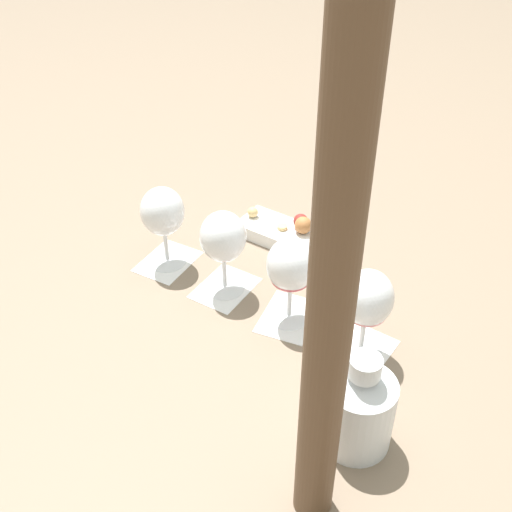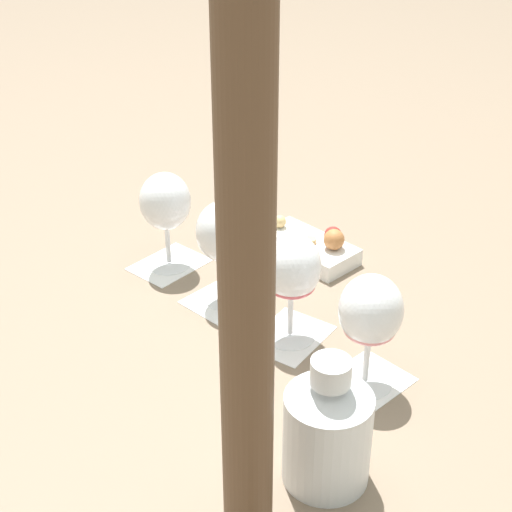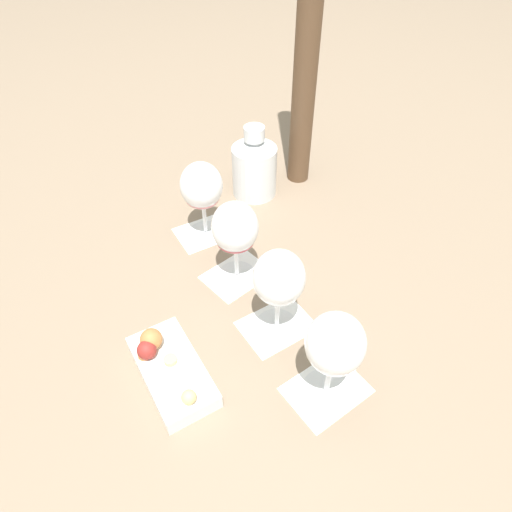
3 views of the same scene
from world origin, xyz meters
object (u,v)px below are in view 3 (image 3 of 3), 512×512
at_px(wine_glass_0, 202,189).
at_px(wine_glass_3, 335,347).
at_px(wine_glass_1, 235,231).
at_px(ceramic_vase, 254,166).
at_px(wine_glass_2, 279,282).
at_px(snack_dish, 169,368).

bearing_deg(wine_glass_0, wine_glass_3, 41.96).
bearing_deg(wine_glass_1, ceramic_vase, -174.83).
xyz_separation_m(wine_glass_0, wine_glass_3, (0.32, 0.29, -0.00)).
distance_m(wine_glass_2, ceramic_vase, 0.40).
height_order(wine_glass_2, snack_dish, wine_glass_2).
bearing_deg(wine_glass_1, wine_glass_2, 42.69).
bearing_deg(wine_glass_3, wine_glass_1, -137.54).
height_order(wine_glass_2, ceramic_vase, wine_glass_2).
bearing_deg(wine_glass_0, wine_glass_2, 41.83).
xyz_separation_m(wine_glass_3, ceramic_vase, (-0.48, -0.22, -0.04)).
xyz_separation_m(wine_glass_3, snack_dish, (0.02, -0.24, -0.09)).
distance_m(wine_glass_3, snack_dish, 0.26).
xyz_separation_m(ceramic_vase, snack_dish, (0.51, -0.02, -0.05)).
height_order(wine_glass_3, ceramic_vase, wine_glass_3).
relative_size(wine_glass_2, wine_glass_3, 1.00).
distance_m(wine_glass_0, snack_dish, 0.36).
relative_size(wine_glass_0, wine_glass_2, 1.00).
bearing_deg(ceramic_vase, wine_glass_2, 17.76).
xyz_separation_m(wine_glass_0, wine_glass_1, (0.11, 0.09, 0.00)).
bearing_deg(wine_glass_1, wine_glass_0, -139.02).
relative_size(wine_glass_1, wine_glass_2, 1.00).
height_order(ceramic_vase, snack_dish, ceramic_vase).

